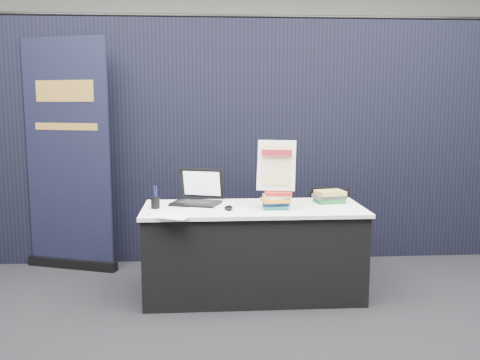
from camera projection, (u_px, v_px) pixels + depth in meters
name	position (u px, v px, depth m)	size (l,w,h in m)	color
floor	(260.00, 321.00, 3.94)	(8.00, 8.00, 0.00)	black
wall_back	(231.00, 91.00, 7.63)	(8.00, 0.02, 3.50)	#B8B6AE
drape_partition	(244.00, 142.00, 5.34)	(6.00, 0.08, 2.40)	black
display_table	(253.00, 251.00, 4.43)	(1.80, 0.75, 0.75)	black
laptop	(196.00, 196.00, 4.51)	(0.45, 0.42, 0.29)	black
mouse	(228.00, 208.00, 4.25)	(0.07, 0.11, 0.04)	black
brochure_left	(174.00, 213.00, 4.12)	(0.26, 0.18, 0.00)	white
brochure_mid	(171.00, 216.00, 4.03)	(0.31, 0.22, 0.00)	white
brochure_right	(206.00, 209.00, 4.26)	(0.30, 0.21, 0.00)	white
pen_cup	(155.00, 203.00, 4.30)	(0.07, 0.07, 0.09)	black
book_stack_tall	(277.00, 200.00, 4.30)	(0.22, 0.18, 0.14)	#175958
book_stack_short	(330.00, 196.00, 4.56)	(0.27, 0.22, 0.10)	#1B6629
info_sign	(276.00, 166.00, 4.29)	(0.33, 0.19, 0.42)	black
pullup_banner	(68.00, 168.00, 5.07)	(0.91, 0.40, 2.19)	black
stacking_chair	(332.00, 229.00, 4.89)	(0.48, 0.50, 0.81)	black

